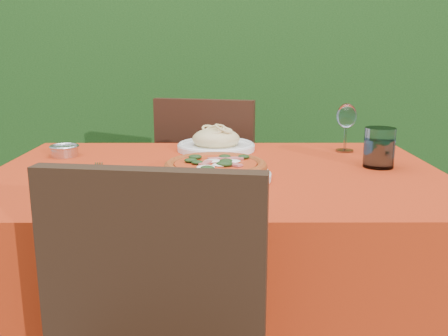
{
  "coord_description": "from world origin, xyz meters",
  "views": [
    {
      "loc": [
        0.02,
        -1.36,
        1.08
      ],
      "look_at": [
        0.02,
        -0.05,
        0.77
      ],
      "focal_mm": 40.0,
      "sensor_mm": 36.0,
      "label": 1
    }
  ],
  "objects_px": {
    "pasta_plate": "(216,142)",
    "wine_glass": "(346,118)",
    "pizza_plate": "(216,170)",
    "fork": "(98,171)",
    "chair_far": "(211,187)",
    "steel_ramekin": "(65,151)",
    "water_glass": "(379,150)"
  },
  "relations": [
    {
      "from": "pasta_plate",
      "to": "wine_glass",
      "type": "distance_m",
      "value": 0.44
    },
    {
      "from": "pizza_plate",
      "to": "fork",
      "type": "relative_size",
      "value": 1.49
    },
    {
      "from": "pasta_plate",
      "to": "wine_glass",
      "type": "xyz_separation_m",
      "value": [
        0.43,
        -0.03,
        0.09
      ]
    },
    {
      "from": "chair_far",
      "to": "steel_ramekin",
      "type": "height_order",
      "value": "chair_far"
    },
    {
      "from": "chair_far",
      "to": "water_glass",
      "type": "xyz_separation_m",
      "value": [
        0.5,
        -0.64,
        0.29
      ]
    },
    {
      "from": "water_glass",
      "to": "chair_far",
      "type": "bearing_deg",
      "value": 128.14
    },
    {
      "from": "pizza_plate",
      "to": "wine_glass",
      "type": "relative_size",
      "value": 1.82
    },
    {
      "from": "chair_far",
      "to": "pasta_plate",
      "type": "xyz_separation_m",
      "value": [
        0.03,
        -0.38,
        0.26
      ]
    },
    {
      "from": "fork",
      "to": "chair_far",
      "type": "bearing_deg",
      "value": 55.1
    },
    {
      "from": "pizza_plate",
      "to": "steel_ramekin",
      "type": "height_order",
      "value": "pizza_plate"
    },
    {
      "from": "pasta_plate",
      "to": "water_glass",
      "type": "xyz_separation_m",
      "value": [
        0.47,
        -0.25,
        0.03
      ]
    },
    {
      "from": "chair_far",
      "to": "wine_glass",
      "type": "height_order",
      "value": "wine_glass"
    },
    {
      "from": "steel_ramekin",
      "to": "pasta_plate",
      "type": "bearing_deg",
      "value": 11.6
    },
    {
      "from": "fork",
      "to": "pizza_plate",
      "type": "bearing_deg",
      "value": -24.51
    },
    {
      "from": "water_glass",
      "to": "steel_ramekin",
      "type": "xyz_separation_m",
      "value": [
        -0.95,
        0.15,
        -0.04
      ]
    },
    {
      "from": "pasta_plate",
      "to": "chair_far",
      "type": "bearing_deg",
      "value": 94.22
    },
    {
      "from": "wine_glass",
      "to": "steel_ramekin",
      "type": "xyz_separation_m",
      "value": [
        -0.91,
        -0.07,
        -0.1
      ]
    },
    {
      "from": "wine_glass",
      "to": "pizza_plate",
      "type": "bearing_deg",
      "value": -139.62
    },
    {
      "from": "water_glass",
      "to": "wine_glass",
      "type": "bearing_deg",
      "value": 100.64
    },
    {
      "from": "chair_far",
      "to": "steel_ramekin",
      "type": "relative_size",
      "value": 10.59
    },
    {
      "from": "wine_glass",
      "to": "fork",
      "type": "bearing_deg",
      "value": -158.97
    },
    {
      "from": "pizza_plate",
      "to": "wine_glass",
      "type": "height_order",
      "value": "wine_glass"
    },
    {
      "from": "pasta_plate",
      "to": "water_glass",
      "type": "relative_size",
      "value": 2.28
    },
    {
      "from": "pizza_plate",
      "to": "steel_ramekin",
      "type": "relative_size",
      "value": 3.46
    },
    {
      "from": "wine_glass",
      "to": "pasta_plate",
      "type": "bearing_deg",
      "value": 176.42
    },
    {
      "from": "pizza_plate",
      "to": "pasta_plate",
      "type": "height_order",
      "value": "pasta_plate"
    },
    {
      "from": "pizza_plate",
      "to": "pasta_plate",
      "type": "xyz_separation_m",
      "value": [
        -0.0,
        0.39,
        0.0
      ]
    },
    {
      "from": "wine_glass",
      "to": "steel_ramekin",
      "type": "height_order",
      "value": "wine_glass"
    },
    {
      "from": "chair_far",
      "to": "pizza_plate",
      "type": "xyz_separation_m",
      "value": [
        0.03,
        -0.77,
        0.26
      ]
    },
    {
      "from": "water_glass",
      "to": "fork",
      "type": "distance_m",
      "value": 0.8
    },
    {
      "from": "wine_glass",
      "to": "fork",
      "type": "distance_m",
      "value": 0.81
    },
    {
      "from": "chair_far",
      "to": "pizza_plate",
      "type": "bearing_deg",
      "value": 106.22
    }
  ]
}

